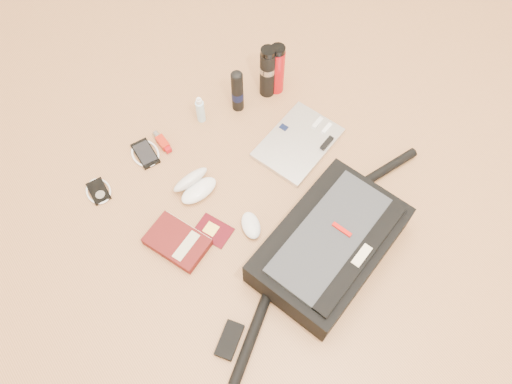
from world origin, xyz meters
TOP-DOWN VIEW (x-y plane):
  - ground at (0.00, 0.00)m, footprint 4.00×4.00m
  - messenger_bag at (0.05, -0.24)m, footprint 1.02×0.43m
  - laptop at (0.25, 0.16)m, footprint 0.36×0.29m
  - book at (-0.33, 0.09)m, footprint 0.19×0.23m
  - passport at (-0.21, 0.06)m, footprint 0.13×0.15m
  - mouse at (-0.10, -0.01)m, footprint 0.10×0.12m
  - sunglasses_case at (-0.17, 0.23)m, footprint 0.15×0.13m
  - ipod at (-0.45, 0.43)m, footprint 0.10×0.11m
  - phone at (-0.23, 0.47)m, footprint 0.11×0.13m
  - inhaler at (-0.16, 0.47)m, footprint 0.03×0.11m
  - spray_bottle at (0.03, 0.48)m, footprint 0.04×0.04m
  - aerosol_can at (0.18, 0.44)m, footprint 0.05×0.05m
  - thermos_black at (0.31, 0.43)m, footprint 0.07×0.07m
  - thermos_red at (0.35, 0.42)m, footprint 0.07×0.07m

SIDE VIEW (x-z plane):
  - ground at x=0.00m, z-range 0.00..0.00m
  - passport at x=-0.21m, z-range 0.00..0.01m
  - ipod at x=-0.45m, z-range 0.00..0.01m
  - phone at x=-0.23m, z-range 0.00..0.01m
  - laptop at x=0.25m, z-range 0.00..0.03m
  - inhaler at x=-0.16m, z-range 0.00..0.03m
  - mouse at x=-0.10m, z-range 0.00..0.03m
  - book at x=-0.33m, z-range 0.00..0.04m
  - sunglasses_case at x=-0.17m, z-range -0.01..0.07m
  - spray_bottle at x=0.03m, z-range -0.01..0.12m
  - messenger_bag at x=0.05m, z-range -0.01..0.14m
  - aerosol_can at x=0.18m, z-range 0.00..0.19m
  - thermos_red at x=0.35m, z-range 0.00..0.23m
  - thermos_black at x=0.31m, z-range 0.00..0.23m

